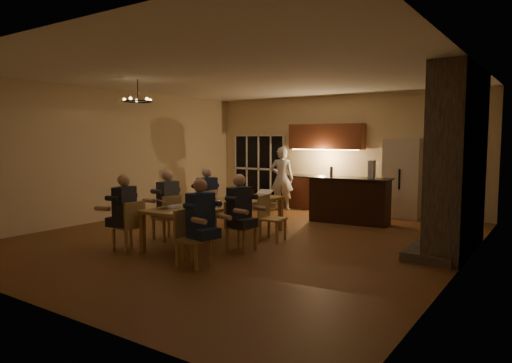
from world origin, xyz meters
The scene contains 44 objects.
floor centered at (0.00, 0.00, 0.00)m, with size 9.00×9.00×0.00m, color brown.
back_wall centered at (0.00, 4.52, 1.60)m, with size 8.00×0.04×3.20m, color beige.
left_wall centered at (-4.02, 0.00, 1.60)m, with size 0.04×9.00×3.20m, color beige.
right_wall centered at (4.02, 0.00, 1.60)m, with size 0.04×9.00×3.20m, color beige.
ceiling centered at (0.00, 0.00, 3.22)m, with size 8.00×9.00×0.04m, color white.
french_doors centered at (-2.70, 4.47, 1.05)m, with size 1.86×0.08×2.10m, color black.
fireplace centered at (3.70, 1.20, 1.60)m, with size 0.58×2.50×3.20m, color #5F554B.
kitchenette centered at (-0.30, 4.20, 1.20)m, with size 2.24×0.68×2.40m, color brown, non-canonical shape.
refrigerator centered at (1.90, 4.15, 1.00)m, with size 0.90×0.68×2.00m, color beige.
dining_table centered at (-0.30, -0.51, 0.38)m, with size 1.10×3.15×0.75m, color #B08946.
bar_island centered at (1.07, 2.70, 0.54)m, with size 1.92×0.68×1.08m, color black.
chair_left_near centered at (-1.15, -2.04, 0.45)m, with size 0.44×0.44×0.89m, color tan, non-canonical shape.
chair_left_mid centered at (-1.22, -1.03, 0.45)m, with size 0.44×0.44×0.89m, color tan, non-canonical shape.
chair_left_far centered at (-1.18, 0.06, 0.45)m, with size 0.44×0.44×0.89m, color tan, non-canonical shape.
chair_right_near centered at (0.53, -2.17, 0.45)m, with size 0.44×0.44×0.89m, color tan, non-canonical shape.
chair_right_mid centered at (0.55, -0.94, 0.45)m, with size 0.44×0.44×0.89m, color tan, non-canonical shape.
chair_right_far centered at (0.59, 0.05, 0.45)m, with size 0.44×0.44×0.89m, color tan, non-canonical shape.
person_left_near centered at (-1.14, -2.12, 0.69)m, with size 0.60×0.60×1.38m, color #24262E, non-canonical shape.
person_right_near centered at (0.58, -2.06, 0.69)m, with size 0.60×0.60×1.38m, color #1D314A, non-canonical shape.
person_left_mid centered at (-1.20, -0.99, 0.69)m, with size 0.60×0.60×1.38m, color #3E4349, non-canonical shape.
person_right_mid centered at (0.57, -1.02, 0.69)m, with size 0.60×0.60×1.38m, color #24262E, non-canonical shape.
person_left_far centered at (-1.15, 0.14, 0.69)m, with size 0.60×0.60×1.38m, color #1D314A, non-canonical shape.
standing_person centered at (-1.28, 3.51, 0.88)m, with size 0.65×0.42×1.77m, color silver.
chandelier centered at (-2.05, -0.96, 2.75)m, with size 0.57×0.57×0.03m, color black.
laptop_a centered at (-0.57, -1.56, 0.86)m, with size 0.32×0.28×0.23m, color silver, non-canonical shape.
laptop_b centered at (-0.08, -1.35, 0.86)m, with size 0.32×0.28×0.23m, color silver, non-canonical shape.
laptop_c centered at (-0.53, -0.47, 0.86)m, with size 0.32×0.28×0.23m, color silver, non-canonical shape.
laptop_d centered at (-0.04, -0.48, 0.86)m, with size 0.32×0.28×0.23m, color silver, non-canonical shape.
laptop_e centered at (-0.49, 0.53, 0.86)m, with size 0.32×0.28×0.23m, color silver, non-canonical shape.
laptop_f centered at (0.04, 0.53, 0.86)m, with size 0.32×0.28×0.23m, color silver, non-canonical shape.
mug_front centered at (-0.29, -1.02, 0.80)m, with size 0.07×0.07×0.10m, color silver.
mug_mid centered at (-0.20, 0.11, 0.80)m, with size 0.08×0.08×0.10m, color silver.
mug_back centered at (-0.64, 0.36, 0.80)m, with size 0.08×0.08×0.10m, color silver.
redcup_near centered at (0.14, -1.79, 0.81)m, with size 0.08×0.08×0.12m, color #B0120B.
redcup_mid centered at (-0.70, -0.18, 0.81)m, with size 0.10×0.10×0.12m, color #B0120B.
can_silver centered at (-0.20, -1.15, 0.81)m, with size 0.06×0.06×0.12m, color #B2B2B7.
can_cola centered at (-0.44, 0.86, 0.81)m, with size 0.07×0.07×0.12m, color #3F0F0C.
can_right centered at (0.06, -0.22, 0.81)m, with size 0.06×0.06×0.12m, color #B2B2B7.
plate_near centered at (0.04, -0.99, 0.76)m, with size 0.22×0.22×0.02m, color silver.
plate_left centered at (-0.63, -1.37, 0.76)m, with size 0.24×0.24×0.02m, color silver.
plate_far centered at (0.06, 0.32, 0.76)m, with size 0.25×0.25×0.02m, color silver.
notepad centered at (-0.10, -1.93, 0.76)m, with size 0.16×0.23×0.01m, color white.
bar_bottle centered at (0.57, 2.74, 1.20)m, with size 0.08×0.08×0.24m, color #99999E.
bar_blender centered at (1.60, 2.68, 1.29)m, with size 0.13×0.13×0.42m, color silver.
Camera 1 is at (5.25, -7.39, 1.99)m, focal length 32.00 mm.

